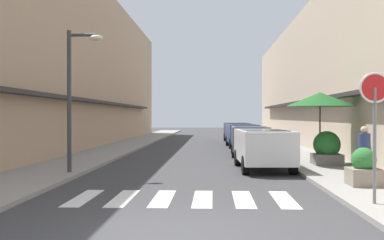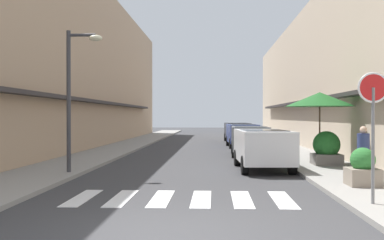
{
  "view_description": "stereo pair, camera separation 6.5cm",
  "coord_description": "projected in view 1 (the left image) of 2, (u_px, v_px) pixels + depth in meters",
  "views": [
    {
      "loc": [
        0.71,
        -7.32,
        1.95
      ],
      "look_at": [
        -0.34,
        14.79,
        1.77
      ],
      "focal_mm": 41.07,
      "sensor_mm": 36.0,
      "label": 1
    },
    {
      "loc": [
        0.78,
        -7.31,
        1.95
      ],
      "look_at": [
        -0.34,
        14.79,
        1.77
      ],
      "focal_mm": 41.07,
      "sensor_mm": 36.0,
      "label": 2
    }
  ],
  "objects": [
    {
      "name": "parked_car_mid",
      "position": [
        250.0,
        137.0,
        21.86
      ],
      "size": [
        1.9,
        4.0,
        1.47
      ],
      "color": "#4C5156",
      "rests_on": "ground_plane"
    },
    {
      "name": "building_row_left",
      "position": [
        64.0,
        66.0,
        27.67
      ],
      "size": [
        5.5,
        43.92,
        10.31
      ],
      "color": "tan",
      "rests_on": "ground_plane"
    },
    {
      "name": "planter_midblock",
      "position": [
        327.0,
        149.0,
        16.72
      ],
      "size": [
        1.04,
        1.04,
        1.28
      ],
      "color": "slate",
      "rests_on": "sidewalk_right"
    },
    {
      "name": "planter_corner",
      "position": [
        364.0,
        169.0,
        11.64
      ],
      "size": [
        0.8,
        0.8,
        1.01
      ],
      "color": "gray",
      "rests_on": "sidewalk_right"
    },
    {
      "name": "crosswalk",
      "position": [
        183.0,
        199.0,
        10.37
      ],
      "size": [
        5.2,
        2.2,
        0.01
      ],
      "color": "silver",
      "rests_on": "ground_plane"
    },
    {
      "name": "sidewalk_left",
      "position": [
        119.0,
        148.0,
        26.2
      ],
      "size": [
        2.61,
        65.21,
        0.12
      ],
      "primitive_type": "cube",
      "color": "gray",
      "rests_on": "ground_plane"
    },
    {
      "name": "pedestrian_walking_near",
      "position": [
        364.0,
        152.0,
        12.42
      ],
      "size": [
        0.34,
        0.34,
        1.56
      ],
      "rotation": [
        0.0,
        0.0,
        0.48
      ],
      "color": "#282B33",
      "rests_on": "sidewalk_right"
    },
    {
      "name": "street_lamp",
      "position": [
        76.0,
        84.0,
        14.43
      ],
      "size": [
        1.19,
        0.28,
        4.66
      ],
      "color": "#38383D",
      "rests_on": "sidewalk_left"
    },
    {
      "name": "round_street_sign",
      "position": [
        375.0,
        103.0,
        9.2
      ],
      "size": [
        0.65,
        0.07,
        2.76
      ],
      "color": "slate",
      "rests_on": "sidewalk_right"
    },
    {
      "name": "parked_car_far",
      "position": [
        242.0,
        133.0,
        27.83
      ],
      "size": [
        1.95,
        4.23,
        1.47
      ],
      "color": "navy",
      "rests_on": "ground_plane"
    },
    {
      "name": "cafe_umbrella",
      "position": [
        320.0,
        100.0,
        16.87
      ],
      "size": [
        2.65,
        2.65,
        2.77
      ],
      "color": "#262626",
      "rests_on": "sidewalk_right"
    },
    {
      "name": "building_row_right",
      "position": [
        343.0,
        79.0,
        26.85
      ],
      "size": [
        5.5,
        43.92,
        8.56
      ],
      "color": "#C6B299",
      "rests_on": "ground_plane"
    },
    {
      "name": "parked_car_near",
      "position": [
        263.0,
        145.0,
        15.97
      ],
      "size": [
        1.95,
        4.09,
        1.47
      ],
      "color": "silver",
      "rests_on": "ground_plane"
    },
    {
      "name": "ground_plane",
      "position": [
        201.0,
        149.0,
        25.97
      ],
      "size": [
        102.48,
        102.48,
        0.0
      ],
      "primitive_type": "plane",
      "color": "#38383A"
    },
    {
      "name": "parked_car_distant",
      "position": [
        237.0,
        130.0,
        33.65
      ],
      "size": [
        1.94,
        4.06,
        1.47
      ],
      "color": "black",
      "rests_on": "ground_plane"
    },
    {
      "name": "sidewalk_right",
      "position": [
        284.0,
        149.0,
        25.74
      ],
      "size": [
        2.61,
        65.21,
        0.12
      ],
      "primitive_type": "cube",
      "color": "gray",
      "rests_on": "ground_plane"
    }
  ]
}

